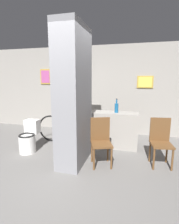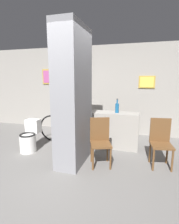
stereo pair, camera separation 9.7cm
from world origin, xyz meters
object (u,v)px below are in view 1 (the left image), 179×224
(toilet, at_px, (29,139))
(chair_by_doorway, at_px, (161,140))
(chair_near_pillar, at_px, (101,140))
(bottle_tall, at_px, (116,107))
(bicycle, at_px, (69,129))

(toilet, height_order, chair_by_doorway, chair_by_doorway)
(chair_near_pillar, xyz_separation_m, bottle_tall, (0.18, 0.95, 0.48))
(chair_by_doorway, bearing_deg, bottle_tall, 135.68)
(chair_near_pillar, bearing_deg, toilet, 154.13)
(toilet, distance_m, chair_by_doorway, 2.83)
(chair_by_doorway, distance_m, bottle_tall, 1.25)
(chair_near_pillar, relative_size, bottle_tall, 2.68)
(chair_near_pillar, height_order, chair_by_doorway, same)
(chair_by_doorway, height_order, bicycle, chair_by_doorway)
(bottle_tall, bearing_deg, chair_near_pillar, -100.46)
(chair_by_doorway, distance_m, bicycle, 2.19)
(chair_near_pillar, xyz_separation_m, bicycle, (-1.00, 0.86, -0.13))
(bicycle, relative_size, bottle_tall, 5.12)
(chair_by_doorway, bearing_deg, toilet, 174.04)
(toilet, xyz_separation_m, chair_by_doorway, (2.82, 0.14, 0.19))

